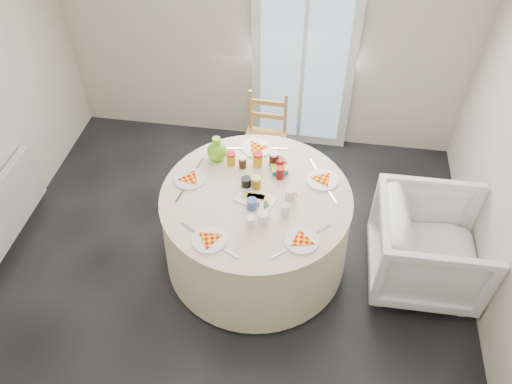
# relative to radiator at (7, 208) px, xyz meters

# --- Properties ---
(floor) EXTENTS (4.00, 4.00, 0.00)m
(floor) POSITION_rel_radiator_xyz_m (1.94, -0.20, -0.38)
(floor) COLOR black
(floor) RESTS_ON ground
(wall_back) EXTENTS (4.00, 0.02, 2.60)m
(wall_back) POSITION_rel_radiator_xyz_m (1.94, 1.80, 0.92)
(wall_back) COLOR #BCB5A3
(wall_back) RESTS_ON floor
(glass_door) EXTENTS (1.00, 0.08, 2.10)m
(glass_door) POSITION_rel_radiator_xyz_m (2.34, 1.75, 0.67)
(glass_door) COLOR silver
(glass_door) RESTS_ON floor
(radiator) EXTENTS (0.07, 1.00, 0.55)m
(radiator) POSITION_rel_radiator_xyz_m (0.00, 0.00, 0.00)
(radiator) COLOR silver
(radiator) RESTS_ON floor
(table) EXTENTS (1.53, 1.53, 0.77)m
(table) POSITION_rel_radiator_xyz_m (2.13, 0.10, -0.01)
(table) COLOR beige
(table) RESTS_ON floor
(wooden_chair) EXTENTS (0.41, 0.39, 0.88)m
(wooden_chair) POSITION_rel_radiator_xyz_m (2.05, 1.16, 0.09)
(wooden_chair) COLOR #C4794B
(wooden_chair) RESTS_ON floor
(armchair) EXTENTS (0.79, 0.84, 0.86)m
(armchair) POSITION_rel_radiator_xyz_m (3.51, 0.11, 0.01)
(armchair) COLOR white
(armchair) RESTS_ON floor
(place_settings) EXTENTS (1.44, 1.44, 0.02)m
(place_settings) POSITION_rel_radiator_xyz_m (2.13, 0.10, 0.39)
(place_settings) COLOR white
(place_settings) RESTS_ON table
(jar_cluster) EXTENTS (0.48, 0.26, 0.14)m
(jar_cluster) POSITION_rel_radiator_xyz_m (2.07, 0.37, 0.44)
(jar_cluster) COLOR #A45F26
(jar_cluster) RESTS_ON table
(butter_tub) EXTENTS (0.16, 0.13, 0.05)m
(butter_tub) POSITION_rel_radiator_xyz_m (2.28, 0.39, 0.41)
(butter_tub) COLOR #11808D
(butter_tub) RESTS_ON table
(green_pitcher) EXTENTS (0.20, 0.20, 0.21)m
(green_pitcher) POSITION_rel_radiator_xyz_m (1.75, 0.47, 0.49)
(green_pitcher) COLOR #77C61E
(green_pitcher) RESTS_ON table
(cheese_platter) EXTENTS (0.34, 0.28, 0.04)m
(cheese_platter) POSITION_rel_radiator_xyz_m (2.13, 0.05, 0.39)
(cheese_platter) COLOR beige
(cheese_platter) RESTS_ON table
(mugs_glasses) EXTENTS (0.69, 0.69, 0.11)m
(mugs_glasses) POSITION_rel_radiator_xyz_m (2.22, 0.07, 0.43)
(mugs_glasses) COLOR gray
(mugs_glasses) RESTS_ON table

